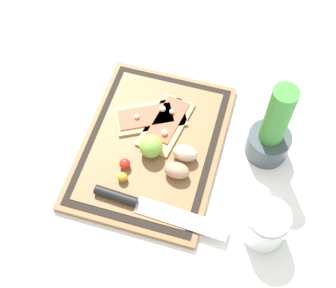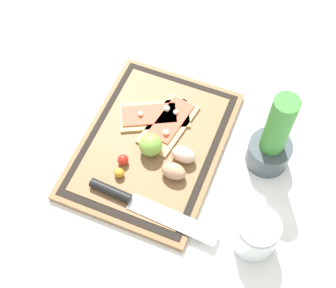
# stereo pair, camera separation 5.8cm
# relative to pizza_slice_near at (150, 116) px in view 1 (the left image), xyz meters

# --- Properties ---
(ground_plane) EXTENTS (6.00, 6.00, 0.00)m
(ground_plane) POSITION_rel_pizza_slice_near_xyz_m (0.07, 0.03, -0.02)
(ground_plane) COLOR white
(cutting_board) EXTENTS (0.45, 0.33, 0.02)m
(cutting_board) POSITION_rel_pizza_slice_near_xyz_m (0.07, 0.03, -0.02)
(cutting_board) COLOR brown
(cutting_board) RESTS_ON ground_plane
(pizza_slice_near) EXTENTS (0.15, 0.19, 0.02)m
(pizza_slice_near) POSITION_rel_pizza_slice_near_xyz_m (0.00, 0.00, 0.00)
(pizza_slice_near) COLOR tan
(pizza_slice_near) RESTS_ON cutting_board
(pizza_slice_far) EXTENTS (0.18, 0.11, 0.02)m
(pizza_slice_far) POSITION_rel_pizza_slice_near_xyz_m (0.01, 0.05, 0.00)
(pizza_slice_far) COLOR tan
(pizza_slice_far) RESTS_ON cutting_board
(knife) EXTENTS (0.05, 0.31, 0.02)m
(knife) POSITION_rel_pizza_slice_near_xyz_m (0.23, 0.04, 0.00)
(knife) COLOR silver
(knife) RESTS_ON cutting_board
(egg_brown) EXTENTS (0.04, 0.06, 0.04)m
(egg_brown) POSITION_rel_pizza_slice_near_xyz_m (0.13, 0.11, 0.01)
(egg_brown) COLOR tan
(egg_brown) RESTS_ON cutting_board
(egg_pink) EXTENTS (0.04, 0.06, 0.04)m
(egg_pink) POSITION_rel_pizza_slice_near_xyz_m (0.09, 0.11, 0.01)
(egg_pink) COLOR beige
(egg_pink) RESTS_ON cutting_board
(lime) EXTENTS (0.06, 0.06, 0.06)m
(lime) POSITION_rel_pizza_slice_near_xyz_m (0.09, 0.03, 0.02)
(lime) COLOR #7FB742
(lime) RESTS_ON cutting_board
(cherry_tomato_red) EXTENTS (0.03, 0.03, 0.03)m
(cherry_tomato_red) POSITION_rel_pizza_slice_near_xyz_m (0.15, -0.01, 0.01)
(cherry_tomato_red) COLOR red
(cherry_tomato_red) RESTS_ON cutting_board
(cherry_tomato_yellow) EXTENTS (0.02, 0.02, 0.02)m
(cherry_tomato_yellow) POSITION_rel_pizza_slice_near_xyz_m (0.18, -0.01, 0.01)
(cherry_tomato_yellow) COLOR gold
(cherry_tomato_yellow) RESTS_ON cutting_board
(herb_pot) EXTENTS (0.10, 0.10, 0.24)m
(herb_pot) POSITION_rel_pizza_slice_near_xyz_m (0.00, 0.30, 0.06)
(herb_pot) COLOR #3D474C
(herb_pot) RESTS_ON ground_plane
(sauce_jar) EXTENTS (0.09, 0.09, 0.10)m
(sauce_jar) POSITION_rel_pizza_slice_near_xyz_m (0.21, 0.33, 0.02)
(sauce_jar) COLOR silver
(sauce_jar) RESTS_ON ground_plane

